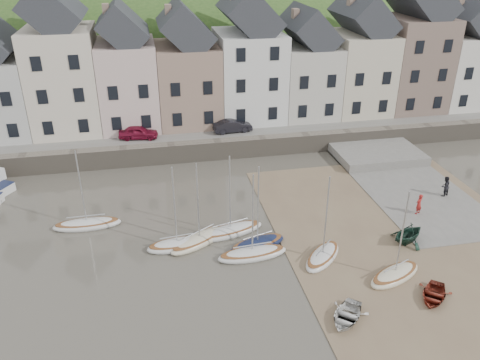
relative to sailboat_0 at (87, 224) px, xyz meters
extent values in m
plane|color=#4B473B|center=(11.33, -6.51, -0.26)|extent=(160.00, 160.00, 0.00)
cube|color=#315221|center=(11.33, 25.49, 0.49)|extent=(90.00, 30.00, 1.50)
cube|color=slate|center=(11.33, 13.99, 1.29)|extent=(70.00, 7.00, 0.10)
cube|color=slate|center=(11.33, 10.49, 0.64)|extent=(70.00, 1.20, 1.80)
cube|color=brown|center=(22.33, -6.51, -0.23)|extent=(18.00, 26.00, 0.06)
cube|color=slate|center=(26.33, 1.49, -0.20)|extent=(8.00, 18.00, 0.12)
ellipsoid|color=#315221|center=(6.33, 53.49, -18.26)|extent=(134.40, 84.00, 84.00)
cube|color=#B9B9B4|center=(-8.72, 17.49, 4.99)|extent=(5.80, 8.00, 7.50)
cube|color=beige|center=(-2.57, 17.49, 6.24)|extent=(6.40, 8.00, 10.00)
cube|color=beige|center=(3.48, 17.49, 5.49)|extent=(5.60, 8.00, 8.50)
cube|color=gray|center=(2.08, 17.49, 12.56)|extent=(0.60, 0.90, 1.40)
cube|color=gray|center=(9.43, 17.49, 5.24)|extent=(6.20, 8.00, 8.00)
cube|color=gray|center=(7.88, 17.49, 12.36)|extent=(0.60, 0.90, 1.40)
cube|color=silver|center=(15.88, 17.49, 5.74)|extent=(6.60, 8.00, 9.00)
cube|color=beige|center=(22.13, 17.49, 4.99)|extent=(5.80, 8.00, 7.50)
cube|color=gray|center=(20.68, 17.49, 11.66)|extent=(0.60, 0.90, 1.40)
cube|color=beige|center=(28.08, 17.49, 5.49)|extent=(6.00, 8.00, 8.50)
cube|color=gray|center=(26.58, 17.49, 12.76)|extent=(0.60, 0.90, 1.40)
cube|color=#786256|center=(34.33, 17.49, 6.24)|extent=(6.40, 8.00, 10.00)
cube|color=silver|center=(40.48, 17.49, 5.24)|extent=(5.80, 8.00, 8.00)
cube|color=gray|center=(39.03, 17.49, 12.16)|extent=(0.60, 0.90, 1.40)
ellipsoid|color=silver|center=(0.00, 0.00, -0.06)|extent=(4.91, 1.53, 0.84)
ellipsoid|color=brown|center=(0.00, 0.00, 0.16)|extent=(4.52, 1.39, 0.20)
cylinder|color=#B2B5B7|center=(0.00, 0.00, 3.04)|extent=(0.10, 0.10, 5.60)
cylinder|color=#B2B5B7|center=(0.00, 0.00, 0.69)|extent=(2.70, 0.10, 0.08)
ellipsoid|color=silver|center=(6.25, -3.96, -0.06)|extent=(4.31, 1.95, 0.84)
ellipsoid|color=brown|center=(6.25, -3.96, 0.16)|extent=(3.96, 1.77, 0.20)
cylinder|color=#B2B5B7|center=(6.25, -3.96, 3.04)|extent=(0.10, 0.10, 5.60)
cylinder|color=#B2B5B7|center=(6.25, -3.96, 0.69)|extent=(2.29, 0.33, 0.08)
ellipsoid|color=beige|center=(7.83, -3.65, -0.06)|extent=(4.92, 3.90, 0.84)
ellipsoid|color=brown|center=(7.83, -3.65, 0.16)|extent=(4.52, 3.57, 0.20)
cylinder|color=#B2B5B7|center=(7.83, -3.65, 3.04)|extent=(0.10, 0.10, 5.60)
cylinder|color=#B2B5B7|center=(7.83, -3.65, 0.69)|extent=(2.30, 1.52, 0.08)
ellipsoid|color=silver|center=(11.05, -6.01, -0.06)|extent=(4.83, 1.83, 0.84)
ellipsoid|color=brown|center=(11.05, -6.01, 0.16)|extent=(4.45, 1.67, 0.20)
cylinder|color=#B2B5B7|center=(11.05, -6.01, 3.04)|extent=(0.10, 0.10, 5.60)
cylinder|color=#B2B5B7|center=(11.05, -6.01, 0.69)|extent=(2.61, 0.26, 0.08)
ellipsoid|color=silver|center=(10.13, -2.97, -0.06)|extent=(5.25, 2.76, 0.84)
ellipsoid|color=brown|center=(10.13, -2.97, 0.16)|extent=(4.83, 2.52, 0.20)
cylinder|color=#B2B5B7|center=(10.13, -2.97, 3.04)|extent=(0.10, 0.10, 5.60)
cylinder|color=#B2B5B7|center=(10.13, -2.97, 0.69)|extent=(2.69, 0.80, 0.08)
ellipsoid|color=#131C3D|center=(11.65, -4.95, -0.06)|extent=(4.41, 2.65, 0.84)
ellipsoid|color=brown|center=(11.65, -4.95, 0.16)|extent=(4.05, 2.42, 0.20)
cylinder|color=#B2B5B7|center=(11.65, -4.95, 3.04)|extent=(0.10, 0.10, 5.60)
cylinder|color=#B2B5B7|center=(11.65, -4.95, 0.69)|extent=(2.20, 0.75, 0.08)
ellipsoid|color=silver|center=(15.53, -7.20, -0.06)|extent=(3.84, 3.86, 0.84)
ellipsoid|color=brown|center=(15.53, -7.20, 0.16)|extent=(3.52, 3.54, 0.20)
cylinder|color=#B2B5B7|center=(15.53, -7.20, 3.04)|extent=(0.10, 0.10, 5.60)
cylinder|color=#B2B5B7|center=(15.53, -7.20, 0.69)|extent=(1.58, 1.60, 0.08)
ellipsoid|color=beige|center=(19.27, -9.94, -0.06)|extent=(4.36, 3.03, 0.84)
ellipsoid|color=brown|center=(19.27, -9.94, 0.16)|extent=(4.00, 2.77, 0.20)
cylinder|color=#B2B5B7|center=(19.27, -9.94, 3.04)|extent=(0.10, 0.10, 5.60)
cylinder|color=#B2B5B7|center=(19.27, -9.94, 0.69)|extent=(2.10, 0.98, 0.08)
imported|color=silver|center=(14.83, -12.90, 0.10)|extent=(3.43, 3.51, 0.59)
imported|color=#163126|center=(21.95, -6.51, 0.53)|extent=(3.52, 3.33, 1.47)
imported|color=maroon|center=(20.51, -12.24, 0.08)|extent=(3.21, 3.30, 0.56)
imported|color=maroon|center=(24.65, -3.15, 0.68)|extent=(0.71, 0.62, 1.64)
imported|color=black|center=(28.23, -0.92, 0.71)|extent=(0.99, 0.88, 1.71)
imported|color=maroon|center=(4.03, 12.99, 1.97)|extent=(3.90, 2.03, 1.27)
imported|color=black|center=(13.29, 12.99, 1.97)|extent=(3.95, 1.64, 1.27)
camera|label=1|loc=(5.04, -31.85, 18.74)|focal=36.25mm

